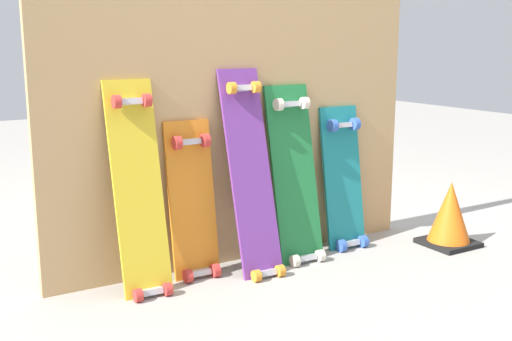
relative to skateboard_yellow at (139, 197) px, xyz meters
The scene contains 8 objects.
ground_plane 0.66m from the skateboard_yellow, ahead, with size 12.00×12.00×0.00m, color #9E9991.
plywood_wall_panel 0.66m from the skateboard_yellow, 13.57° to the left, with size 1.82×0.04×1.52m, color tan.
skateboard_yellow is the anchor object (origin of this frame).
skateboard_orange 0.27m from the skateboard_yellow, ahead, with size 0.21×0.17×0.73m.
skateboard_purple 0.50m from the skateboard_yellow, ahead, with size 0.19×0.30×0.95m.
skateboard_green 0.75m from the skateboard_yellow, ahead, with size 0.23×0.24×0.87m.
skateboard_teal 1.06m from the skateboard_yellow, ahead, with size 0.22×0.18×0.75m.
traffic_cone 1.54m from the skateboard_yellow, ahead, with size 0.24×0.24×0.32m.
Camera 1 is at (-1.39, -2.41, 1.00)m, focal length 44.77 mm.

